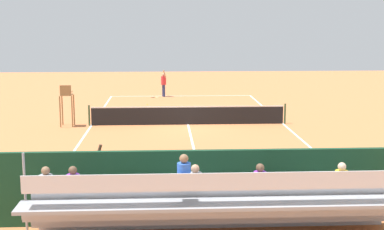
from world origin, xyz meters
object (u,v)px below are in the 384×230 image
(umpire_chair, at_px, (67,101))
(tennis_player, at_px, (164,82))
(bleacher_stand, at_px, (211,205))
(tennis_racket, at_px, (156,97))
(line_judge, at_px, (97,178))
(equipment_bag, at_px, (268,207))
(tennis_ball_near, at_px, (147,104))
(tennis_net, at_px, (188,115))
(courtside_bench, at_px, (329,192))

(umpire_chair, height_order, tennis_player, umpire_chair)
(bleacher_stand, relative_size, tennis_player, 4.70)
(tennis_racket, relative_size, line_judge, 0.30)
(equipment_bag, bearing_deg, tennis_ball_near, -78.94)
(tennis_net, height_order, tennis_player, tennis_player)
(equipment_bag, bearing_deg, umpire_chair, -59.41)
(tennis_racket, xyz_separation_m, line_judge, (1.36, 23.35, 1.00))
(tennis_net, bearing_deg, bleacher_stand, 89.46)
(equipment_bag, relative_size, tennis_ball_near, 13.64)
(umpire_chair, xyz_separation_m, line_judge, (-3.07, 12.91, -0.30))
(tennis_net, bearing_deg, tennis_racket, -80.20)
(bleacher_stand, xyz_separation_m, courtside_bench, (-3.55, -2.07, -0.39))
(tennis_net, height_order, bleacher_stand, bleacher_stand)
(tennis_net, bearing_deg, umpire_chair, 1.29)
(tennis_player, bearing_deg, tennis_ball_near, 74.58)
(equipment_bag, bearing_deg, courtside_bench, -175.85)
(umpire_chair, relative_size, tennis_racket, 3.70)
(tennis_player, bearing_deg, tennis_net, 96.65)
(line_judge, bearing_deg, tennis_ball_near, -92.34)
(umpire_chair, distance_m, tennis_racket, 11.41)
(tennis_net, xyz_separation_m, equipment_bag, (-1.64, 13.40, -0.32))
(umpire_chair, relative_size, line_judge, 1.11)
(umpire_chair, bearing_deg, tennis_net, -178.71)
(tennis_ball_near, distance_m, line_judge, 19.95)
(tennis_racket, bearing_deg, tennis_ball_near, 81.01)
(tennis_net, xyz_separation_m, tennis_ball_near, (2.32, -6.85, -0.47))
(tennis_net, distance_m, equipment_bag, 13.50)
(tennis_net, height_order, tennis_racket, tennis_net)
(courtside_bench, xyz_separation_m, tennis_player, (4.66, -24.01, 0.46))
(bleacher_stand, xyz_separation_m, tennis_ball_near, (2.18, -22.19, -0.92))
(courtside_bench, bearing_deg, line_judge, -1.92)
(courtside_bench, relative_size, tennis_player, 0.93)
(umpire_chair, distance_m, line_judge, 13.28)
(bleacher_stand, xyz_separation_m, equipment_bag, (-1.78, -1.94, -0.77))
(umpire_chair, bearing_deg, bleacher_stand, 111.72)
(equipment_bag, distance_m, line_judge, 4.86)
(tennis_net, bearing_deg, line_judge, 76.50)
(equipment_bag, distance_m, tennis_ball_near, 20.64)
(tennis_racket, bearing_deg, line_judge, 86.68)
(equipment_bag, relative_size, tennis_racket, 1.55)
(bleacher_stand, height_order, umpire_chair, bleacher_stand)
(tennis_net, relative_size, equipment_bag, 11.44)
(courtside_bench, relative_size, tennis_ball_near, 27.27)
(courtside_bench, bearing_deg, tennis_net, -75.61)
(tennis_net, relative_size, tennis_player, 5.35)
(tennis_player, distance_m, line_judge, 23.86)
(bleacher_stand, bearing_deg, tennis_racket, -86.35)
(line_judge, bearing_deg, tennis_racket, -93.32)
(tennis_net, height_order, tennis_ball_near, tennis_net)
(umpire_chair, distance_m, tennis_player, 11.95)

